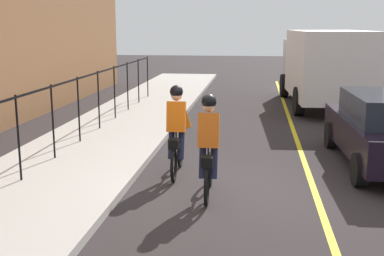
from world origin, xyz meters
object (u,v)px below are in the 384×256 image
at_px(box_truck_background, 324,65).
at_px(traffic_cone_near, 185,117).
at_px(cyclist_lead, 176,131).
at_px(cyclist_follow, 209,147).

relative_size(box_truck_background, traffic_cone_near, 11.54).
height_order(cyclist_lead, cyclist_follow, same).
bearing_deg(cyclist_lead, box_truck_background, -25.60).
bearing_deg(cyclist_follow, cyclist_lead, 30.38).
bearing_deg(box_truck_background, cyclist_follow, 159.25).
height_order(cyclist_follow, traffic_cone_near, cyclist_follow).
relative_size(cyclist_follow, box_truck_background, 0.27).
relative_size(cyclist_follow, traffic_cone_near, 3.08).
height_order(cyclist_follow, box_truck_background, box_truck_background).
distance_m(cyclist_follow, traffic_cone_near, 6.20).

